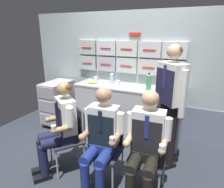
% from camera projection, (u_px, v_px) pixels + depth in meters
% --- Properties ---
extents(ground, '(4.80, 4.80, 0.04)m').
position_uv_depth(ground, '(99.00, 171.00, 2.74)').
color(ground, '#292E36').
extents(galley_bulkhead, '(4.20, 0.14, 2.15)m').
position_uv_depth(galley_bulkhead, '(134.00, 74.00, 3.61)').
color(galley_bulkhead, '#A4B2B3').
rests_on(galley_bulkhead, ground).
extents(galley_counter, '(1.87, 0.53, 0.91)m').
position_uv_depth(galley_counter, '(127.00, 111.00, 3.55)').
color(galley_counter, '#B6B9BA').
rests_on(galley_counter, ground).
extents(service_trolley, '(0.40, 0.65, 0.87)m').
position_uv_depth(service_trolley, '(58.00, 102.00, 3.99)').
color(service_trolley, black).
rests_on(service_trolley, ground).
extents(folding_chair_left, '(0.56, 0.56, 0.84)m').
position_uv_depth(folding_chair_left, '(73.00, 133.00, 2.67)').
color(folding_chair_left, '#A8AAAF').
rests_on(folding_chair_left, ground).
extents(crew_member_left, '(0.60, 0.64, 1.22)m').
position_uv_depth(crew_member_left, '(60.00, 125.00, 2.55)').
color(crew_member_left, black).
rests_on(crew_member_left, ground).
extents(folding_chair_center, '(0.43, 0.43, 0.84)m').
position_uv_depth(folding_chair_center, '(107.00, 142.00, 2.45)').
color(folding_chair_center, '#A8AAAF').
rests_on(folding_chair_center, ground).
extents(crew_member_center, '(0.48, 0.60, 1.22)m').
position_uv_depth(crew_member_center, '(101.00, 137.00, 2.26)').
color(crew_member_center, black).
rests_on(crew_member_center, ground).
extents(folding_chair_right, '(0.42, 0.42, 0.84)m').
position_uv_depth(folding_chair_right, '(148.00, 148.00, 2.31)').
color(folding_chair_right, '#A8AAAF').
rests_on(folding_chair_right, ground).
extents(crew_member_right, '(0.48, 0.60, 1.24)m').
position_uv_depth(crew_member_right, '(146.00, 143.00, 2.12)').
color(crew_member_right, black).
rests_on(crew_member_right, ground).
extents(crew_member_standing, '(0.42, 0.41, 1.66)m').
position_uv_depth(crew_member_standing, '(170.00, 98.00, 2.59)').
color(crew_member_standing, black).
rests_on(crew_member_standing, ground).
extents(water_bottle_tall, '(0.08, 0.08, 0.28)m').
position_uv_depth(water_bottle_tall, '(149.00, 82.00, 3.15)').
color(water_bottle_tall, '#4A985B').
rests_on(water_bottle_tall, galley_counter).
extents(water_bottle_short, '(0.07, 0.07, 0.22)m').
position_uv_depth(water_bottle_short, '(112.00, 78.00, 3.56)').
color(water_bottle_short, silver).
rests_on(water_bottle_short, galley_counter).
extents(water_bottle_clear, '(0.08, 0.08, 0.22)m').
position_uv_depth(water_bottle_clear, '(173.00, 86.00, 3.06)').
color(water_bottle_clear, '#4EA15B').
rests_on(water_bottle_clear, galley_counter).
extents(coffee_cup_white, '(0.07, 0.07, 0.08)m').
position_uv_depth(coffee_cup_white, '(96.00, 78.00, 3.81)').
color(coffee_cup_white, silver).
rests_on(coffee_cup_white, galley_counter).
extents(coffee_cup_spare, '(0.07, 0.07, 0.07)m').
position_uv_depth(coffee_cup_spare, '(159.00, 85.00, 3.35)').
color(coffee_cup_spare, tan).
rests_on(coffee_cup_spare, galley_counter).
extents(paper_cup_blue, '(0.07, 0.07, 0.09)m').
position_uv_depth(paper_cup_blue, '(118.00, 83.00, 3.49)').
color(paper_cup_blue, white).
rests_on(paper_cup_blue, galley_counter).
extents(snack_banana, '(0.17, 0.10, 0.04)m').
position_uv_depth(snack_banana, '(92.00, 83.00, 3.60)').
color(snack_banana, yellow).
rests_on(snack_banana, galley_counter).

